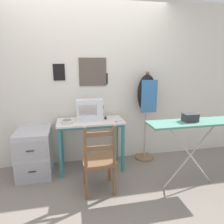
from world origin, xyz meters
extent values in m
plane|color=gray|center=(0.00, 0.00, 0.00)|extent=(14.00, 14.00, 0.00)
cube|color=silver|center=(0.00, 0.54, 1.27)|extent=(10.00, 0.05, 2.55)
cube|color=brown|center=(0.08, 0.50, 1.46)|extent=(0.42, 0.02, 0.42)
cube|color=black|center=(-0.42, 0.51, 1.46)|extent=(0.17, 0.01, 0.24)
cube|color=black|center=(0.24, 0.51, 1.36)|extent=(0.15, 0.01, 0.17)
cube|color=silver|center=(0.00, 0.24, 0.76)|extent=(0.98, 0.47, 0.02)
cube|color=teal|center=(0.00, 0.04, 0.72)|extent=(0.90, 0.03, 0.04)
cube|color=teal|center=(-0.45, 0.04, 0.37)|extent=(0.04, 0.04, 0.74)
cube|color=teal|center=(0.45, 0.04, 0.37)|extent=(0.04, 0.04, 0.74)
cube|color=teal|center=(-0.45, 0.43, 0.37)|extent=(0.04, 0.04, 0.74)
cube|color=teal|center=(0.45, 0.43, 0.37)|extent=(0.04, 0.04, 0.74)
cube|color=white|center=(-0.01, 0.26, 0.81)|extent=(0.38, 0.18, 0.08)
cube|color=white|center=(0.14, 0.26, 0.97)|extent=(0.09, 0.15, 0.23)
cube|color=white|center=(-0.03, 0.26, 1.05)|extent=(0.34, 0.14, 0.07)
cube|color=white|center=(-0.18, 0.26, 0.93)|extent=(0.04, 0.10, 0.16)
cylinder|color=#B22D2D|center=(0.19, 0.26, 0.97)|extent=(0.02, 0.06, 0.06)
cylinder|color=#99999E|center=(0.14, 0.26, 1.09)|extent=(0.01, 0.01, 0.02)
cylinder|color=silver|center=(-0.34, 0.15, 0.79)|extent=(0.17, 0.17, 0.05)
cylinder|color=gray|center=(-0.34, 0.15, 0.82)|extent=(0.13, 0.13, 0.01)
cube|color=silver|center=(0.41, 0.11, 0.77)|extent=(0.09, 0.05, 0.00)
cube|color=silver|center=(0.41, 0.10, 0.77)|extent=(0.09, 0.03, 0.00)
torus|color=#2870B7|center=(0.35, 0.09, 0.77)|extent=(0.03, 0.03, 0.01)
torus|color=#2870B7|center=(0.35, 0.09, 0.77)|extent=(0.03, 0.03, 0.01)
cylinder|color=black|center=(0.23, 0.26, 0.79)|extent=(0.03, 0.03, 0.04)
cylinder|color=beige|center=(0.23, 0.26, 0.81)|extent=(0.04, 0.04, 0.00)
cylinder|color=beige|center=(0.23, 0.26, 0.77)|extent=(0.04, 0.04, 0.00)
cube|color=brown|center=(0.03, -0.33, 0.41)|extent=(0.40, 0.38, 0.04)
cube|color=brown|center=(-0.14, -0.17, 0.19)|extent=(0.04, 0.04, 0.39)
cube|color=brown|center=(0.20, -0.17, 0.19)|extent=(0.04, 0.04, 0.39)
cube|color=brown|center=(-0.14, -0.49, 0.19)|extent=(0.04, 0.04, 0.39)
cube|color=brown|center=(0.20, -0.49, 0.19)|extent=(0.04, 0.04, 0.39)
cube|color=brown|center=(-0.14, -0.49, 0.67)|extent=(0.04, 0.04, 0.48)
cube|color=brown|center=(0.20, -0.49, 0.67)|extent=(0.04, 0.04, 0.48)
cube|color=brown|center=(0.03, -0.49, 0.81)|extent=(0.34, 0.02, 0.06)
cube|color=brown|center=(0.03, -0.49, 0.64)|extent=(0.34, 0.02, 0.06)
cube|color=#B7B7BC|center=(-0.82, 0.24, 0.34)|extent=(0.47, 0.55, 0.67)
cube|color=#A8A8AD|center=(-0.82, -0.04, 0.48)|extent=(0.43, 0.01, 0.24)
cube|color=#333338|center=(-0.82, -0.05, 0.48)|extent=(0.10, 0.01, 0.02)
cube|color=#A8A8AD|center=(-0.82, -0.04, 0.19)|extent=(0.43, 0.01, 0.24)
cube|color=#333338|center=(-0.82, -0.05, 0.19)|extent=(0.10, 0.01, 0.02)
cylinder|color=#846647|center=(0.92, 0.39, 0.01)|extent=(0.32, 0.32, 0.03)
cylinder|color=#ADA89E|center=(0.92, 0.39, 0.47)|extent=(0.03, 0.03, 0.88)
ellipsoid|color=black|center=(0.92, 0.39, 1.12)|extent=(0.30, 0.22, 0.61)
sphere|color=brown|center=(0.92, 0.39, 1.44)|extent=(0.06, 0.06, 0.06)
cube|color=teal|center=(0.92, 0.27, 1.09)|extent=(0.26, 0.01, 0.51)
cube|color=#518E7A|center=(1.21, -0.49, 0.88)|extent=(1.16, 0.33, 0.02)
cylinder|color=#B7B7BC|center=(1.21, -0.49, 0.43)|extent=(0.71, 0.02, 0.88)
cylinder|color=#B7B7BC|center=(1.21, -0.49, 0.43)|extent=(0.71, 0.02, 0.88)
cube|color=#333338|center=(1.17, -0.46, 0.93)|extent=(0.17, 0.13, 0.09)
cube|color=#38383D|center=(1.17, -0.46, 0.98)|extent=(0.18, 0.13, 0.01)
camera|label=1|loc=(-0.27, -2.61, 1.59)|focal=32.00mm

